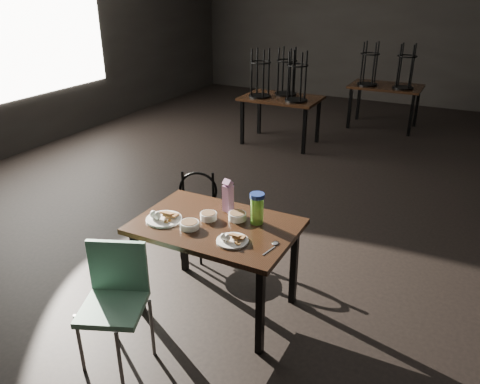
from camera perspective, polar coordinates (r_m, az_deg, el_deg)
The scene contains 13 objects.
main_table at distance 3.54m, azimuth -2.95°, elevation -5.02°, with size 1.20×0.80×0.75m.
plate_left at distance 3.59m, azimuth -9.34°, elevation -3.06°, with size 0.27×0.27×0.09m.
plate_right at distance 3.26m, azimuth -0.99°, elevation -5.78°, with size 0.23×0.23×0.07m.
bowl_near at distance 3.56m, azimuth -3.86°, elevation -2.91°, with size 0.13×0.13×0.05m.
bowl_far at distance 3.55m, azimuth -0.32°, elevation -2.93°, with size 0.14×0.14×0.05m.
bowl_big at distance 3.45m, azimuth -6.18°, elevation -3.99°, with size 0.14×0.14×0.05m.
juice_carton at distance 3.64m, azimuth -1.47°, elevation -0.53°, with size 0.08×0.08×0.27m.
water_bottle at distance 3.46m, azimuth 2.08°, elevation -1.96°, with size 0.11×0.11×0.24m.
spoon at distance 3.24m, azimuth 4.21°, elevation -6.36°, with size 0.06×0.21×0.01m.
bentwood_chair at distance 4.37m, azimuth -5.30°, elevation -1.98°, with size 0.42×0.42×0.80m.
school_chair at distance 3.26m, azimuth -14.97°, elevation -11.97°, with size 0.52×0.52×0.86m.
bg_table_left at distance 7.45m, azimuth 5.02°, elevation 11.65°, with size 1.20×0.80×1.48m.
bg_table_far at distance 8.67m, azimuth 17.35°, elevation 12.28°, with size 1.20×0.80×1.48m.
Camera 1 is at (1.07, -4.41, 2.41)m, focal length 35.00 mm.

